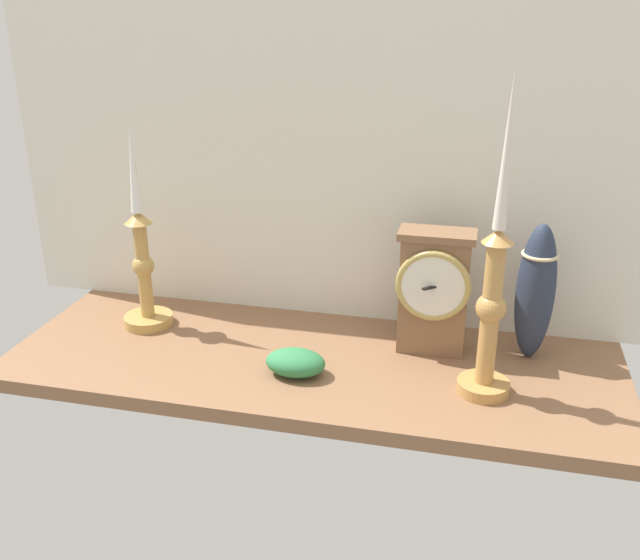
% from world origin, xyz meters
% --- Properties ---
extents(ground_plane, '(1.00, 0.36, 0.02)m').
position_xyz_m(ground_plane, '(0.00, 0.00, -0.01)').
color(ground_plane, brown).
extents(back_wall, '(1.20, 0.02, 0.65)m').
position_xyz_m(back_wall, '(0.00, 0.18, 0.33)').
color(back_wall, silver).
rests_on(back_wall, ground_plane).
extents(mantel_clock, '(0.12, 0.08, 0.21)m').
position_xyz_m(mantel_clock, '(0.19, 0.07, 0.11)').
color(mantel_clock, brown).
rests_on(mantel_clock, ground_plane).
extents(candlestick_tall_left, '(0.09, 0.09, 0.36)m').
position_xyz_m(candlestick_tall_left, '(-0.32, 0.06, 0.11)').
color(candlestick_tall_left, '#B58D4A').
rests_on(candlestick_tall_left, ground_plane).
extents(candlestick_tall_center, '(0.08, 0.08, 0.47)m').
position_xyz_m(candlestick_tall_center, '(0.28, -0.04, 0.15)').
color(candlestick_tall_center, '#B78646').
rests_on(candlestick_tall_center, ground_plane).
extents(tall_ceramic_vase, '(0.06, 0.06, 0.23)m').
position_xyz_m(tall_ceramic_vase, '(0.34, 0.09, 0.12)').
color(tall_ceramic_vase, '#263043').
rests_on(tall_ceramic_vase, ground_plane).
extents(ivy_sprig, '(0.09, 0.07, 0.04)m').
position_xyz_m(ivy_sprig, '(-0.01, -0.06, 0.02)').
color(ivy_sprig, '#2F7946').
rests_on(ivy_sprig, ground_plane).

